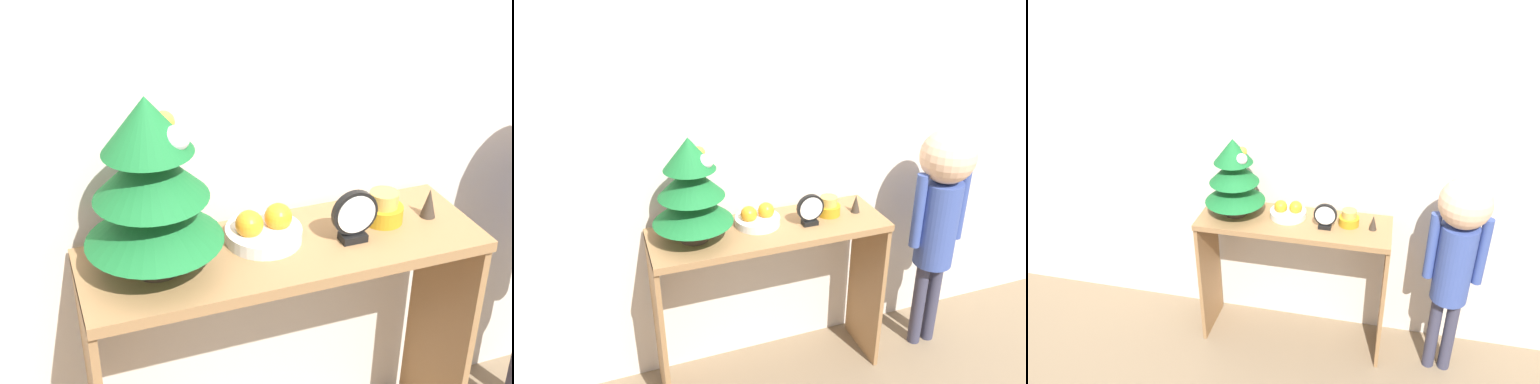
% 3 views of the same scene
% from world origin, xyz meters
% --- Properties ---
extents(ground_plane, '(12.00, 12.00, 0.00)m').
position_xyz_m(ground_plane, '(0.00, 0.00, 0.00)').
color(ground_plane, '#7A664C').
extents(back_wall, '(7.00, 0.05, 2.50)m').
position_xyz_m(back_wall, '(0.00, 0.37, 1.25)').
color(back_wall, beige).
rests_on(back_wall, ground_plane).
extents(console_table, '(1.01, 0.33, 0.78)m').
position_xyz_m(console_table, '(0.00, 0.16, 0.59)').
color(console_table, olive).
rests_on(console_table, ground_plane).
extents(mini_tree, '(0.32, 0.32, 0.43)m').
position_xyz_m(mini_tree, '(-0.32, 0.17, 1.00)').
color(mini_tree, '#4C3828').
rests_on(mini_tree, console_table).
extents(fruit_bowl, '(0.19, 0.19, 0.09)m').
position_xyz_m(fruit_bowl, '(-0.04, 0.20, 0.82)').
color(fruit_bowl, silver).
rests_on(fruit_bowl, console_table).
extents(singing_bowl, '(0.10, 0.10, 0.08)m').
position_xyz_m(singing_bowl, '(0.28, 0.19, 0.82)').
color(singing_bowl, '#B78419').
rests_on(singing_bowl, console_table).
extents(desk_clock, '(0.12, 0.04, 0.14)m').
position_xyz_m(desk_clock, '(0.17, 0.13, 0.85)').
color(desk_clock, black).
rests_on(desk_clock, console_table).
extents(figurine, '(0.04, 0.04, 0.08)m').
position_xyz_m(figurine, '(0.41, 0.17, 0.83)').
color(figurine, '#382D23').
rests_on(figurine, console_table).
extents(child_figure, '(0.29, 0.25, 1.14)m').
position_xyz_m(child_figure, '(0.82, 0.10, 0.78)').
color(child_figure, '#38384C').
rests_on(child_figure, ground_plane).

